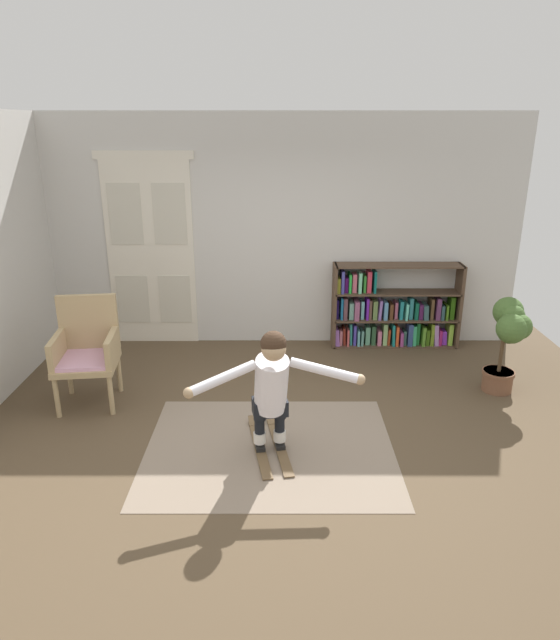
{
  "coord_description": "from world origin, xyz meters",
  "views": [
    {
      "loc": [
        -0.04,
        -4.46,
        2.77
      ],
      "look_at": [
        -0.07,
        0.4,
        1.05
      ],
      "focal_mm": 31.46,
      "sensor_mm": 36.0,
      "label": 1
    }
  ],
  "objects_px": {
    "wicker_chair": "(90,348)",
    "potted_plant": "(512,334)",
    "skis_pair": "(272,444)",
    "person_skier": "(274,383)",
    "bookshelf": "(395,313)"
  },
  "relations": [
    {
      "from": "wicker_chair",
      "to": "potted_plant",
      "type": "bearing_deg",
      "value": 2.86
    },
    {
      "from": "wicker_chair",
      "to": "skis_pair",
      "type": "distance_m",
      "value": 2.16
    },
    {
      "from": "wicker_chair",
      "to": "person_skier",
      "type": "bearing_deg",
      "value": -29.2
    },
    {
      "from": "bookshelf",
      "to": "person_skier",
      "type": "xyz_separation_m",
      "value": [
        -1.52,
        -2.62,
        0.27
      ]
    },
    {
      "from": "potted_plant",
      "to": "person_skier",
      "type": "height_order",
      "value": "person_skier"
    },
    {
      "from": "wicker_chair",
      "to": "person_skier",
      "type": "height_order",
      "value": "person_skier"
    },
    {
      "from": "wicker_chair",
      "to": "potted_plant",
      "type": "distance_m",
      "value": 4.4
    },
    {
      "from": "person_skier",
      "to": "wicker_chair",
      "type": "bearing_deg",
      "value": 150.8
    },
    {
      "from": "skis_pair",
      "to": "wicker_chair",
      "type": "bearing_deg",
      "value": 154.24
    },
    {
      "from": "potted_plant",
      "to": "skis_pair",
      "type": "xyz_separation_m",
      "value": [
        -2.51,
        -1.13,
        -0.64
      ]
    },
    {
      "from": "skis_pair",
      "to": "person_skier",
      "type": "bearing_deg",
      "value": -79.98
    },
    {
      "from": "bookshelf",
      "to": "potted_plant",
      "type": "xyz_separation_m",
      "value": [
        0.97,
        -1.33,
        0.22
      ]
    },
    {
      "from": "potted_plant",
      "to": "wicker_chair",
      "type": "bearing_deg",
      "value": -177.14
    },
    {
      "from": "skis_pair",
      "to": "person_skier",
      "type": "height_order",
      "value": "person_skier"
    },
    {
      "from": "potted_plant",
      "to": "skis_pair",
      "type": "bearing_deg",
      "value": -155.86
    }
  ]
}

